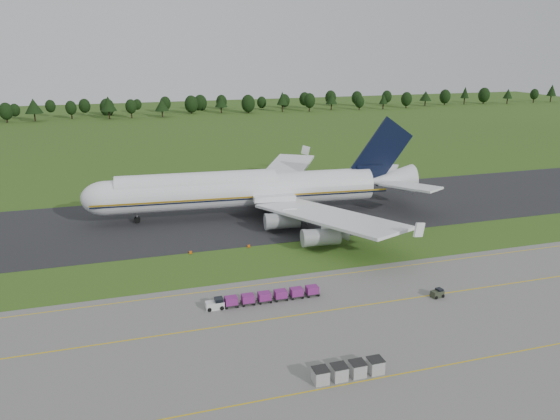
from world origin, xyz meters
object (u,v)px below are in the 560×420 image
object	(u,v)px
uld_row	(348,370)
edge_markers	(249,246)
baggage_train	(262,297)
utility_cart	(437,294)
aircraft	(249,189)

from	to	relation	value
uld_row	edge_markers	size ratio (longest dim) A/B	0.38
baggage_train	utility_cart	size ratio (longest dim) A/B	8.55
aircraft	edge_markers	bearing A→B (deg)	-104.65
utility_cart	baggage_train	bearing A→B (deg)	166.65
aircraft	utility_cart	bearing A→B (deg)	-70.64
aircraft	baggage_train	bearing A→B (deg)	-101.64
aircraft	baggage_train	xyz separation A→B (m)	(-9.18, -44.55, -5.43)
uld_row	baggage_train	bearing A→B (deg)	101.73
baggage_train	utility_cart	bearing A→B (deg)	-13.35
utility_cart	uld_row	world-z (taller)	uld_row
aircraft	uld_row	distance (m)	67.26
uld_row	utility_cart	bearing A→B (deg)	35.33
utility_cart	edge_markers	xyz separation A→B (m)	(-23.32, 30.30, -0.31)
aircraft	baggage_train	world-z (taller)	aircraft
uld_row	aircraft	bearing A→B (deg)	86.12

